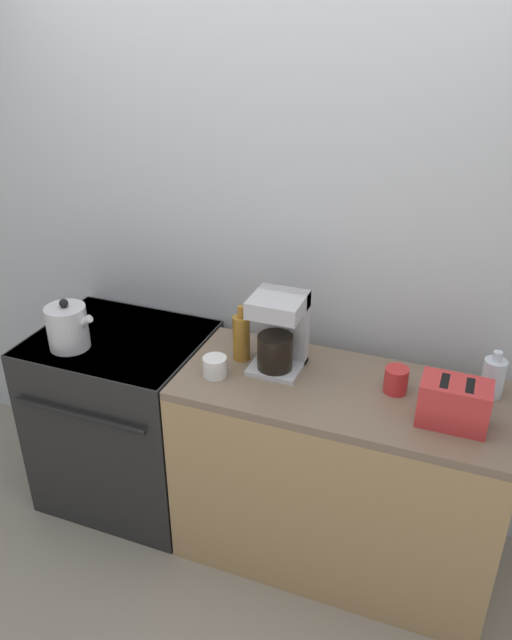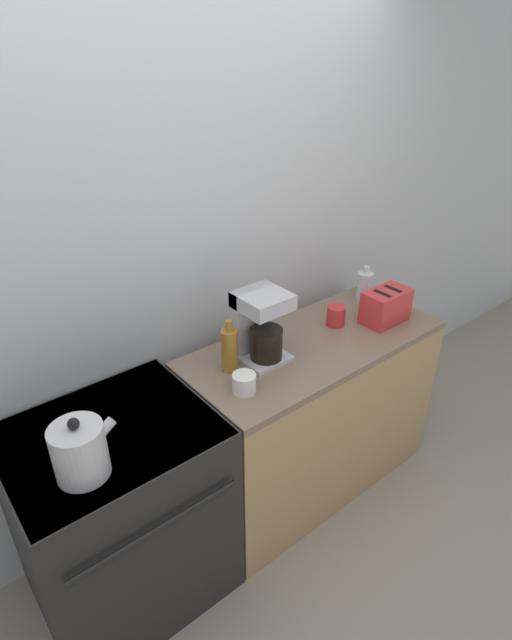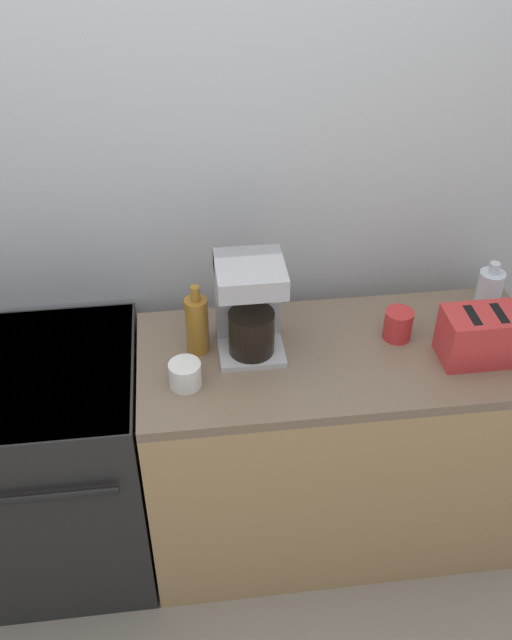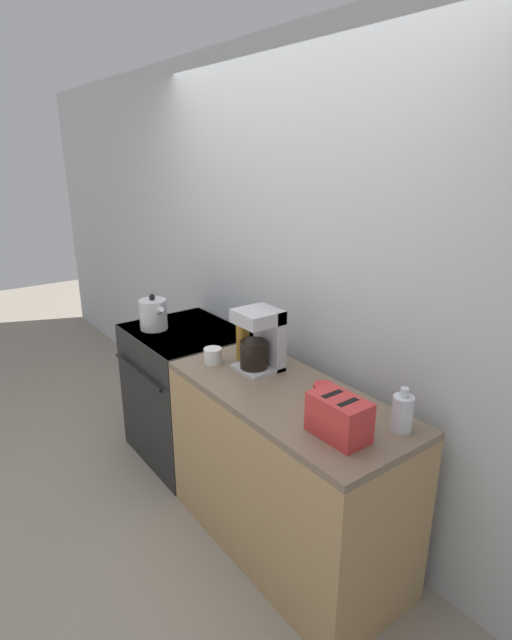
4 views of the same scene
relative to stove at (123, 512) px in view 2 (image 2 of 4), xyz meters
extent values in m
plane|color=gray|center=(0.59, -0.32, -0.46)|extent=(12.00, 12.00, 0.00)
cube|color=silver|center=(0.59, 0.38, 0.84)|extent=(8.00, 0.05, 2.60)
cube|color=black|center=(0.00, 0.00, -0.01)|extent=(0.77, 0.65, 0.90)
cube|color=black|center=(0.00, 0.00, 0.43)|extent=(0.76, 0.63, 0.02)
cylinder|color=black|center=(-0.17, -0.14, 0.43)|extent=(0.21, 0.21, 0.01)
cylinder|color=black|center=(0.17, -0.14, 0.43)|extent=(0.21, 0.21, 0.01)
cylinder|color=black|center=(-0.17, 0.14, 0.43)|extent=(0.21, 0.21, 0.01)
cylinder|color=black|center=(0.17, 0.14, 0.43)|extent=(0.21, 0.21, 0.01)
cylinder|color=black|center=(0.00, -0.35, 0.24)|extent=(0.66, 0.02, 0.02)
cube|color=tan|center=(1.06, -0.03, -0.03)|extent=(1.33, 0.58, 0.86)
cube|color=#7A6651|center=(1.06, -0.03, 0.42)|extent=(1.33, 0.58, 0.04)
cylinder|color=silver|center=(-0.15, -0.15, 0.54)|extent=(0.18, 0.18, 0.20)
sphere|color=black|center=(-0.15, -0.15, 0.65)|extent=(0.04, 0.04, 0.04)
cylinder|color=silver|center=(-0.06, -0.15, 0.58)|extent=(0.10, 0.04, 0.09)
cube|color=red|center=(1.48, -0.11, 0.52)|extent=(0.25, 0.15, 0.17)
cube|color=black|center=(1.44, -0.11, 0.61)|extent=(0.03, 0.10, 0.01)
cube|color=black|center=(1.53, -0.11, 0.61)|extent=(0.03, 0.10, 0.01)
cube|color=#B7B7BC|center=(0.77, 0.02, 0.45)|extent=(0.21, 0.21, 0.02)
cube|color=#B7B7BC|center=(0.77, 0.09, 0.60)|extent=(0.21, 0.06, 0.33)
cube|color=#B7B7BC|center=(0.77, 0.02, 0.73)|extent=(0.21, 0.21, 0.07)
cylinder|color=black|center=(0.77, -0.01, 0.53)|extent=(0.15, 0.15, 0.15)
cylinder|color=silver|center=(1.61, 0.13, 0.52)|extent=(0.09, 0.09, 0.15)
cylinder|color=silver|center=(1.61, 0.13, 0.61)|extent=(0.03, 0.03, 0.04)
cylinder|color=#9E6B23|center=(0.60, 0.04, 0.54)|extent=(0.07, 0.07, 0.20)
cylinder|color=#9E6B23|center=(0.60, 0.04, 0.66)|extent=(0.03, 0.03, 0.05)
cylinder|color=red|center=(1.26, 0.02, 0.49)|extent=(0.09, 0.09, 0.10)
cylinder|color=white|center=(0.55, -0.13, 0.48)|extent=(0.10, 0.10, 0.08)
camera|label=1|loc=(1.49, -2.09, 1.82)|focal=35.00mm
camera|label=2|loc=(-0.47, -1.46, 1.70)|focal=28.00mm
camera|label=3|loc=(0.56, -1.77, 1.93)|focal=40.00mm
camera|label=4|loc=(2.71, -1.43, 1.54)|focal=28.00mm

